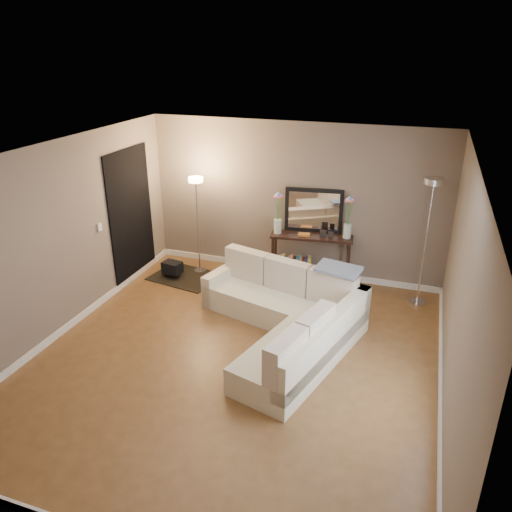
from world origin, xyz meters
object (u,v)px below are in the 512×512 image
(console_table, at_px, (306,255))
(floor_lamp_lit, at_px, (197,207))
(floor_lamp_unlit, at_px, (429,218))
(sectional_sofa, at_px, (288,316))

(console_table, xyz_separation_m, floor_lamp_lit, (-1.84, -0.25, 0.73))
(floor_lamp_lit, height_order, floor_lamp_unlit, floor_lamp_unlit)
(sectional_sofa, distance_m, floor_lamp_lit, 2.68)
(console_table, distance_m, floor_lamp_unlit, 2.08)
(sectional_sofa, relative_size, floor_lamp_lit, 1.65)
(console_table, distance_m, floor_lamp_lit, 1.99)
(sectional_sofa, height_order, floor_lamp_unlit, floor_lamp_unlit)
(floor_lamp_unlit, bearing_deg, sectional_sofa, -136.91)
(floor_lamp_lit, distance_m, floor_lamp_unlit, 3.68)
(sectional_sofa, xyz_separation_m, floor_lamp_unlit, (1.65, 1.55, 1.09))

